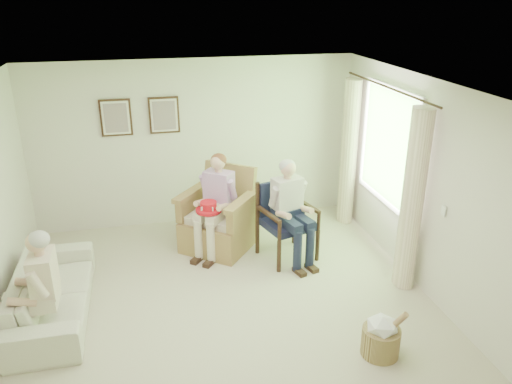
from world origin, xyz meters
TOP-DOWN VIEW (x-y plane):
  - floor at (0.00, 0.00)m, footprint 5.50×5.50m
  - back_wall at (0.00, 2.75)m, footprint 5.00×0.04m
  - right_wall at (2.50, 0.00)m, footprint 0.04×5.50m
  - ceiling at (0.00, 0.00)m, footprint 5.00×5.50m
  - window at (2.46, 1.20)m, footprint 0.13×2.50m
  - curtain_left at (2.33, 0.22)m, footprint 0.34×0.34m
  - curtain_right at (2.33, 2.18)m, footprint 0.34×0.34m
  - framed_print_left at (-1.15, 2.71)m, footprint 0.45×0.05m
  - framed_print_right at (-0.45, 2.71)m, footprint 0.45×0.05m
  - wicker_armchair at (0.17, 1.75)m, footprint 0.92×0.91m
  - wood_armchair at (1.07, 1.32)m, footprint 0.69×0.64m
  - sofa at (-1.95, 0.54)m, footprint 1.99×0.78m
  - person_wicker at (0.17, 1.60)m, footprint 0.40×0.63m
  - person_dark at (1.07, 1.14)m, footprint 0.40×0.63m
  - person_sofa at (-1.95, 0.06)m, footprint 0.42×0.62m
  - red_hat at (0.01, 1.46)m, footprint 0.35×0.35m
  - hatbox at (1.44, -0.96)m, footprint 0.51×0.51m

SIDE VIEW (x-z plane):
  - floor at x=0.00m, z-range 0.00..0.00m
  - hatbox at x=1.44m, z-range -0.06..0.52m
  - sofa at x=-1.95m, z-range 0.00..0.58m
  - wicker_armchair at x=0.17m, z-range -0.21..0.96m
  - wood_armchair at x=1.07m, z-range 0.05..1.11m
  - person_sofa at x=-1.95m, z-range 0.08..1.33m
  - red_hat at x=0.01m, z-range 0.69..0.83m
  - person_dark at x=1.07m, z-range 0.13..1.55m
  - person_wicker at x=0.17m, z-range 0.13..1.55m
  - curtain_left at x=2.33m, z-range 0.00..2.30m
  - curtain_right at x=2.33m, z-range 0.00..2.30m
  - back_wall at x=0.00m, z-range 0.00..2.60m
  - right_wall at x=2.50m, z-range 0.00..2.60m
  - window at x=2.46m, z-range 0.77..2.40m
  - framed_print_left at x=-1.15m, z-range 1.51..2.06m
  - framed_print_right at x=-0.45m, z-range 1.51..2.06m
  - ceiling at x=0.00m, z-range 2.59..2.61m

